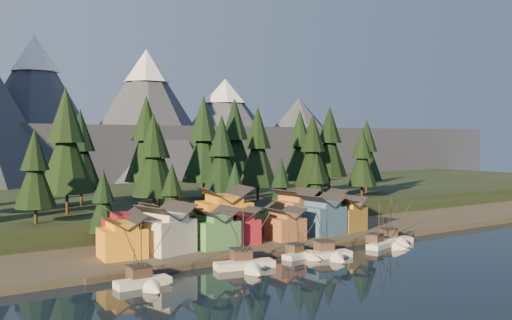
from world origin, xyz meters
TOP-DOWN VIEW (x-y plane):
  - ground at (0.00, 0.00)m, footprint 500.00×500.00m
  - shore_strip at (0.00, 40.00)m, footprint 400.00×50.00m
  - hillside at (0.00, 90.00)m, footprint 420.00×100.00m
  - dock at (0.00, 16.50)m, footprint 80.00×4.00m
  - mountain_ridge at (-4.20, 213.59)m, footprint 560.00×190.00m
  - boat_0 at (-32.46, 7.61)m, footprint 9.34×10.19m
  - boat_2 at (-11.96, 8.83)m, footprint 11.99×12.61m
  - boat_3 at (2.76, 10.65)m, footprint 8.38×8.88m
  - boat_4 at (7.26, 7.49)m, footprint 10.38×10.89m
  - boat_5 at (24.48, 8.96)m, footprint 9.25×9.78m
  - boat_6 at (30.09, 11.19)m, footprint 10.23×10.78m
  - house_front_0 at (-29.71, 24.96)m, footprint 8.83×8.43m
  - house_front_1 at (-20.74, 24.67)m, footprint 11.15×10.88m
  - house_front_2 at (-10.07, 24.14)m, footprint 8.44×8.51m
  - house_front_3 at (-3.35, 25.04)m, footprint 8.48×8.18m
  - house_front_4 at (7.68, 23.10)m, footprint 7.12×7.65m
  - house_front_5 at (19.17, 23.78)m, footprint 9.45×8.70m
  - house_front_6 at (27.62, 24.69)m, footprint 9.65×9.31m
  - house_back_0 at (-26.43, 32.09)m, footprint 9.10×8.83m
  - house_back_1 at (-16.86, 34.03)m, footprint 8.75×8.83m
  - house_back_2 at (-2.37, 32.96)m, footprint 12.50×11.78m
  - house_back_3 at (6.03, 32.98)m, footprint 7.64×6.81m
  - house_back_4 at (19.16, 33.92)m, footprint 9.68×9.34m
  - house_back_5 at (29.38, 33.97)m, footprint 9.44×9.52m
  - tree_hill_2 at (-40.00, 48.00)m, footprint 8.73×8.73m
  - tree_hill_3 at (-30.00, 60.00)m, footprint 13.11×13.11m
  - tree_hill_4 at (-22.00, 75.00)m, footprint 11.22×11.22m
  - tree_hill_5 at (-12.00, 50.00)m, footprint 10.44×10.44m
  - tree_hill_6 at (-4.00, 65.00)m, footprint 9.74×9.74m
  - tree_hill_7 at (6.00, 48.00)m, footprint 10.39×10.39m
  - tree_hill_8 at (14.00, 72.00)m, footprint 13.28×13.28m
  - tree_hill_9 at (22.00, 55.00)m, footprint 11.65×11.65m
  - tree_hill_10 at (30.00, 80.00)m, footprint 13.44×13.44m
  - tree_hill_11 at (38.00, 50.00)m, footprint 10.89×10.89m
  - tree_hill_12 at (46.00, 66.00)m, footprint 11.78×11.78m
  - tree_hill_13 at (56.00, 48.00)m, footprint 9.19×9.19m
  - tree_hill_14 at (64.00, 72.00)m, footprint 12.64×12.64m
  - tree_hill_15 at (0.00, 82.00)m, footprint 13.33×13.33m
  - tree_hill_17 at (68.00, 58.00)m, footprint 10.47×10.47m
  - tree_shore_0 at (-28.00, 40.00)m, footprint 6.92×6.92m
  - tree_shore_1 at (-12.00, 40.00)m, footprint 7.37×7.37m
  - tree_shore_2 at (5.00, 40.00)m, footprint 7.29×7.29m
  - tree_shore_3 at (19.00, 40.00)m, footprint 7.64×7.64m
  - tree_shore_4 at (31.00, 40.00)m, footprint 7.97×7.97m

SIDE VIEW (x-z plane):
  - ground at x=0.00m, z-range 0.00..0.00m
  - dock at x=0.00m, z-range 0.00..1.00m
  - shore_strip at x=0.00m, z-range 0.00..1.50m
  - boat_3 at x=2.76m, z-range -3.05..7.02m
  - boat_5 at x=24.48m, z-range -3.32..7.64m
  - boat_4 at x=7.26m, z-range -3.61..8.09m
  - boat_6 at x=30.09m, z-range -3.64..8.26m
  - boat_2 at x=-11.96m, z-range -3.99..8.66m
  - boat_0 at x=-32.46m, z-range -3.57..8.25m
  - hillside at x=0.00m, z-range 0.00..6.00m
  - house_front_4 at x=7.68m, z-range 1.68..8.76m
  - house_front_3 at x=-3.35m, z-range 1.69..9.34m
  - house_back_3 at x=6.03m, z-range 1.70..9.42m
  - house_front_0 at x=-29.71m, z-range 1.71..9.86m
  - house_front_6 at x=27.62m, z-range 1.71..9.90m
  - house_front_2 at x=-10.07m, z-range 1.71..9.91m
  - house_back_0 at x=-26.43m, z-range 1.72..10.50m
  - house_back_1 at x=-16.86m, z-range 1.72..10.58m
  - house_back_5 at x=29.38m, z-range 1.73..10.93m
  - house_front_5 at x=19.17m, z-range 1.74..11.09m
  - house_front_1 at x=-20.74m, z-range 1.74..11.25m
  - house_back_4 at x=19.16m, z-range 1.75..11.63m
  - house_back_2 at x=-2.37m, z-range 1.79..13.37m
  - tree_shore_0 at x=-28.00m, z-range 2.24..18.35m
  - tree_shore_2 at x=5.00m, z-range 2.28..19.27m
  - tree_shore_1 at x=-12.00m, z-range 2.29..19.46m
  - tree_shore_3 at x=19.00m, z-range 2.32..20.13m
  - tree_shore_4 at x=31.00m, z-range 2.36..20.94m
  - tree_hill_2 at x=-40.00m, z-range 6.94..27.28m
  - tree_hill_13 at x=56.00m, z-range 7.00..28.41m
  - tree_hill_6 at x=-4.00m, z-range 7.06..29.74m
  - tree_hill_7 at x=6.00m, z-range 7.13..31.32m
  - tree_hill_5 at x=-12.00m, z-range 7.13..31.46m
  - tree_hill_17 at x=68.00m, z-range 7.14..31.53m
  - tree_hill_11 at x=38.00m, z-range 7.18..32.56m
  - tree_hill_4 at x=-22.00m, z-range 7.22..33.35m
  - tree_hill_9 at x=22.00m, z-range 7.27..34.41m
  - tree_hill_12 at x=46.00m, z-range 7.28..34.72m
  - tree_hill_14 at x=64.00m, z-range 7.38..36.83m
  - tree_hill_3 at x=-30.00m, z-range 7.43..37.96m
  - tree_hill_8 at x=14.00m, z-range 7.45..38.38m
  - tree_hill_15 at x=0.00m, z-range 7.45..38.50m
  - tree_hill_10 at x=30.00m, z-range 7.46..38.77m
  - mountain_ridge at x=-4.20m, z-range -18.94..71.06m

